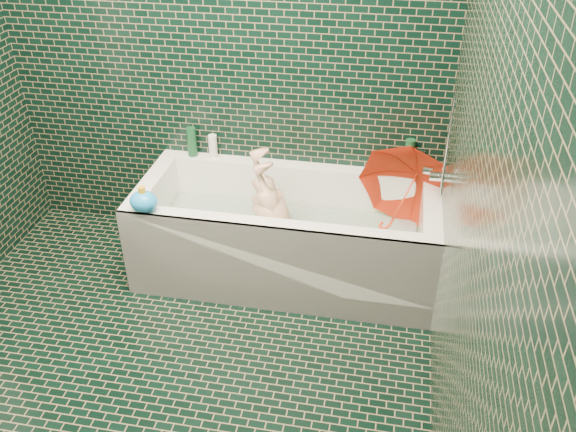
% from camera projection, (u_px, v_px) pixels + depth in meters
% --- Properties ---
extents(floor, '(2.80, 2.80, 0.00)m').
position_uv_depth(floor, '(154.00, 389.00, 2.91)').
color(floor, black).
rests_on(floor, ground).
extents(wall_back, '(2.80, 0.00, 2.80)m').
position_uv_depth(wall_back, '(220.00, 42.00, 3.39)').
color(wall_back, black).
rests_on(wall_back, floor).
extents(wall_right, '(0.00, 2.80, 2.80)m').
position_uv_depth(wall_right, '(479.00, 188.00, 2.03)').
color(wall_right, black).
rests_on(wall_right, floor).
extents(bathtub, '(1.70, 0.75, 0.55)m').
position_uv_depth(bathtub, '(286.00, 243.00, 3.56)').
color(bathtub, white).
rests_on(bathtub, floor).
extents(bath_mat, '(1.35, 0.47, 0.01)m').
position_uv_depth(bath_mat, '(287.00, 249.00, 3.60)').
color(bath_mat, green).
rests_on(bath_mat, bathtub).
extents(water, '(1.48, 0.53, 0.00)m').
position_uv_depth(water, '(287.00, 229.00, 3.53)').
color(water, silver).
rests_on(water, bathtub).
extents(faucet, '(0.18, 0.19, 0.55)m').
position_uv_depth(faucet, '(441.00, 170.00, 3.14)').
color(faucet, silver).
rests_on(faucet, wall_right).
extents(child, '(1.04, 0.61, 0.44)m').
position_uv_depth(child, '(281.00, 229.00, 3.50)').
color(child, '#DAA888').
rests_on(child, bathtub).
extents(umbrella, '(0.86, 0.77, 0.79)m').
position_uv_depth(umbrella, '(404.00, 199.00, 3.34)').
color(umbrella, red).
rests_on(umbrella, bathtub).
extents(soap_bottle_a, '(0.13, 0.14, 0.27)m').
position_uv_depth(soap_bottle_a, '(429.00, 177.00, 3.54)').
color(soap_bottle_a, white).
rests_on(soap_bottle_a, bathtub).
extents(soap_bottle_b, '(0.11, 0.11, 0.19)m').
position_uv_depth(soap_bottle_b, '(416.00, 174.00, 3.57)').
color(soap_bottle_b, '#3B1C6C').
rests_on(soap_bottle_b, bathtub).
extents(soap_bottle_c, '(0.15, 0.15, 0.18)m').
position_uv_depth(soap_bottle_c, '(403.00, 173.00, 3.58)').
color(soap_bottle_c, '#134324').
rests_on(soap_bottle_c, bathtub).
extents(bottle_right_tall, '(0.07, 0.07, 0.22)m').
position_uv_depth(bottle_right_tall, '(409.00, 157.00, 3.50)').
color(bottle_right_tall, '#134324').
rests_on(bottle_right_tall, bathtub).
extents(bottle_right_pump, '(0.05, 0.05, 0.17)m').
position_uv_depth(bottle_right_pump, '(419.00, 163.00, 3.50)').
color(bottle_right_pump, silver).
rests_on(bottle_right_pump, bathtub).
extents(bottle_left_tall, '(0.06, 0.06, 0.18)m').
position_uv_depth(bottle_left_tall, '(192.00, 142.00, 3.72)').
color(bottle_left_tall, '#134324').
rests_on(bottle_left_tall, bathtub).
extents(bottle_left_short, '(0.07, 0.07, 0.14)m').
position_uv_depth(bottle_left_short, '(213.00, 146.00, 3.71)').
color(bottle_left_short, white).
rests_on(bottle_left_short, bathtub).
extents(rubber_duck, '(0.11, 0.09, 0.09)m').
position_uv_depth(rubber_duck, '(410.00, 169.00, 3.54)').
color(rubber_duck, '#F6A619').
rests_on(rubber_duck, bathtub).
extents(bath_toy, '(0.16, 0.13, 0.15)m').
position_uv_depth(bath_toy, '(143.00, 201.00, 3.18)').
color(bath_toy, '#1A8DEA').
rests_on(bath_toy, bathtub).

